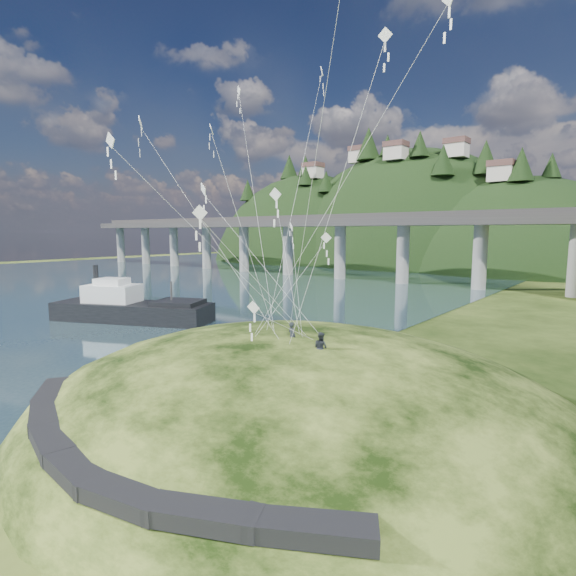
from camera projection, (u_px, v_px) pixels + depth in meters
The scene contains 10 objects.
ground at pixel (187, 394), 30.62m from camera, with size 320.00×320.00×0.00m, color black.
water at pixel (87, 282), 98.59m from camera, with size 240.00×240.00×0.00m, color #304D58.
grass_hill at pixel (298, 438), 27.38m from camera, with size 36.00×32.00×13.00m.
footpath at pixel (111, 453), 18.19m from camera, with size 22.29×5.84×0.83m.
bridge at pixel (362, 237), 100.02m from camera, with size 160.00×11.00×15.00m.
far_ridge at pixel (393, 286), 153.09m from camera, with size 153.00×70.00×94.50m.
work_barge at pixel (130, 307), 55.11m from camera, with size 20.12×13.11×6.89m.
wooden_dock at pixel (199, 364), 35.88m from camera, with size 13.56×5.17×0.96m.
kite_flyers at pixel (311, 329), 24.26m from camera, with size 3.39×1.48×1.76m.
kite_swarm at pixel (258, 150), 26.92m from camera, with size 18.73×17.29×18.73m.
Camera 1 is at (23.84, -18.65, 10.99)m, focal length 28.00 mm.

